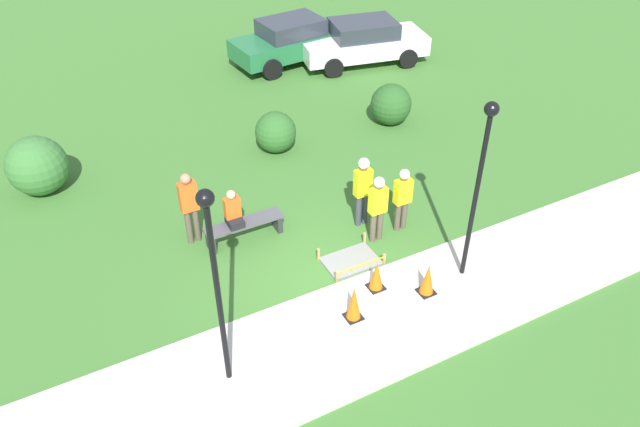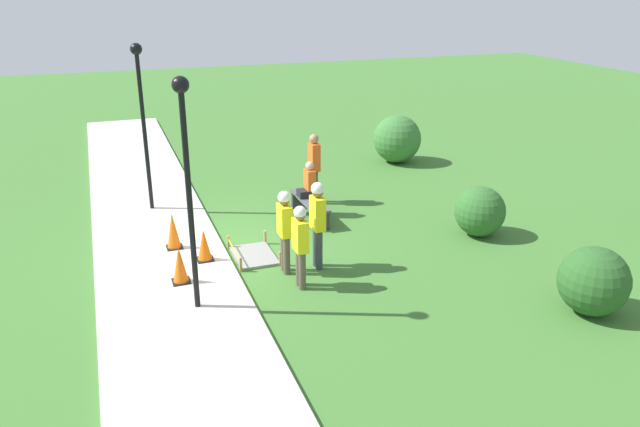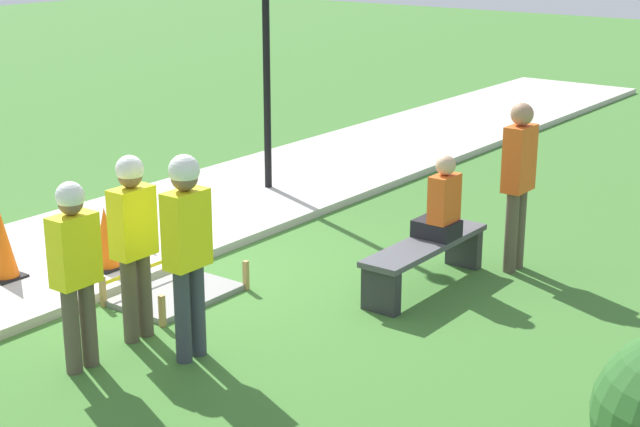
{
  "view_description": "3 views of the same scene",
  "coord_description": "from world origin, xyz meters",
  "px_view_note": "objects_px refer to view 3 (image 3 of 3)",
  "views": [
    {
      "loc": [
        -4.83,
        -8.4,
        9.18
      ],
      "look_at": [
        0.36,
        1.41,
        0.89
      ],
      "focal_mm": 35.0,
      "sensor_mm": 36.0,
      "label": 1
    },
    {
      "loc": [
        12.55,
        -2.24,
        5.58
      ],
      "look_at": [
        0.85,
        1.97,
        0.87
      ],
      "focal_mm": 35.0,
      "sensor_mm": 36.0,
      "label": 2
    },
    {
      "loc": [
        7.22,
        7.27,
        3.71
      ],
      "look_at": [
        0.26,
        2.05,
        1.07
      ],
      "focal_mm": 55.0,
      "sensor_mm": 36.0,
      "label": 3
    }
  ],
  "objects_px": {
    "traffic_cone_near_patch": "(132,206)",
    "traffic_cone_sidewalk_edge": "(3,245)",
    "park_bench": "(425,255)",
    "worker_assistant": "(75,261)",
    "bystander_in_orange_shirt": "(518,176)",
    "traffic_cone_far_patch": "(106,238)",
    "person_seated_on_bench": "(442,206)",
    "worker_supervisor": "(133,232)",
    "worker_trainee": "(187,239)"
  },
  "relations": [
    {
      "from": "worker_assistant",
      "to": "bystander_in_orange_shirt",
      "type": "distance_m",
      "value": 4.83
    },
    {
      "from": "traffic_cone_sidewalk_edge",
      "to": "worker_supervisor",
      "type": "bearing_deg",
      "value": 88.16
    },
    {
      "from": "worker_assistant",
      "to": "bystander_in_orange_shirt",
      "type": "bearing_deg",
      "value": 157.65
    },
    {
      "from": "traffic_cone_sidewalk_edge",
      "to": "worker_trainee",
      "type": "xyz_separation_m",
      "value": [
        0.08,
        2.76,
        0.64
      ]
    },
    {
      "from": "traffic_cone_far_patch",
      "to": "worker_trainee",
      "type": "height_order",
      "value": "worker_trainee"
    },
    {
      "from": "park_bench",
      "to": "worker_assistant",
      "type": "distance_m",
      "value": 3.72
    },
    {
      "from": "traffic_cone_near_patch",
      "to": "worker_assistant",
      "type": "bearing_deg",
      "value": 39.67
    },
    {
      "from": "worker_assistant",
      "to": "traffic_cone_near_patch",
      "type": "bearing_deg",
      "value": -140.33
    },
    {
      "from": "worker_supervisor",
      "to": "bystander_in_orange_shirt",
      "type": "relative_size",
      "value": 0.93
    },
    {
      "from": "traffic_cone_sidewalk_edge",
      "to": "bystander_in_orange_shirt",
      "type": "distance_m",
      "value": 5.46
    },
    {
      "from": "traffic_cone_far_patch",
      "to": "worker_trainee",
      "type": "xyz_separation_m",
      "value": [
        0.93,
        2.15,
        0.67
      ]
    },
    {
      "from": "worker_trainee",
      "to": "bystander_in_orange_shirt",
      "type": "height_order",
      "value": "bystander_in_orange_shirt"
    },
    {
      "from": "worker_assistant",
      "to": "worker_trainee",
      "type": "xyz_separation_m",
      "value": [
        -0.71,
        0.6,
        0.13
      ]
    },
    {
      "from": "worker_assistant",
      "to": "bystander_in_orange_shirt",
      "type": "xyz_separation_m",
      "value": [
        -4.47,
        1.84,
        0.09
      ]
    },
    {
      "from": "traffic_cone_near_patch",
      "to": "traffic_cone_sidewalk_edge",
      "type": "height_order",
      "value": "traffic_cone_near_patch"
    },
    {
      "from": "traffic_cone_near_patch",
      "to": "traffic_cone_sidewalk_edge",
      "type": "xyz_separation_m",
      "value": [
        1.7,
        -0.09,
        -0.03
      ]
    },
    {
      "from": "person_seated_on_bench",
      "to": "worker_trainee",
      "type": "height_order",
      "value": "worker_trainee"
    },
    {
      "from": "person_seated_on_bench",
      "to": "worker_assistant",
      "type": "distance_m",
      "value": 3.88
    },
    {
      "from": "traffic_cone_far_patch",
      "to": "worker_supervisor",
      "type": "distance_m",
      "value": 1.83
    },
    {
      "from": "traffic_cone_near_patch",
      "to": "traffic_cone_far_patch",
      "type": "height_order",
      "value": "traffic_cone_near_patch"
    },
    {
      "from": "park_bench",
      "to": "worker_assistant",
      "type": "bearing_deg",
      "value": -21.55
    },
    {
      "from": "traffic_cone_sidewalk_edge",
      "to": "worker_assistant",
      "type": "distance_m",
      "value": 2.36
    },
    {
      "from": "traffic_cone_far_patch",
      "to": "park_bench",
      "type": "xyz_separation_m",
      "value": [
        -1.76,
        2.9,
        -0.08
      ]
    },
    {
      "from": "traffic_cone_sidewalk_edge",
      "to": "worker_assistant",
      "type": "height_order",
      "value": "worker_assistant"
    },
    {
      "from": "worker_supervisor",
      "to": "park_bench",
      "type": "bearing_deg",
      "value": 151.89
    },
    {
      "from": "person_seated_on_bench",
      "to": "park_bench",
      "type": "bearing_deg",
      "value": -13.28
    },
    {
      "from": "traffic_cone_far_patch",
      "to": "worker_supervisor",
      "type": "bearing_deg",
      "value": 58.02
    },
    {
      "from": "worker_trainee",
      "to": "bystander_in_orange_shirt",
      "type": "bearing_deg",
      "value": 161.73
    },
    {
      "from": "traffic_cone_sidewalk_edge",
      "to": "park_bench",
      "type": "height_order",
      "value": "traffic_cone_sidewalk_edge"
    },
    {
      "from": "park_bench",
      "to": "worker_supervisor",
      "type": "distance_m",
      "value": 3.11
    },
    {
      "from": "park_bench",
      "to": "bystander_in_orange_shirt",
      "type": "bearing_deg",
      "value": 155.13
    },
    {
      "from": "park_bench",
      "to": "worker_trainee",
      "type": "relative_size",
      "value": 1.01
    },
    {
      "from": "traffic_cone_far_patch",
      "to": "park_bench",
      "type": "bearing_deg",
      "value": 121.32
    },
    {
      "from": "bystander_in_orange_shirt",
      "to": "worker_assistant",
      "type": "bearing_deg",
      "value": -22.35
    },
    {
      "from": "traffic_cone_far_patch",
      "to": "park_bench",
      "type": "height_order",
      "value": "traffic_cone_far_patch"
    },
    {
      "from": "traffic_cone_near_patch",
      "to": "bystander_in_orange_shirt",
      "type": "bearing_deg",
      "value": 116.82
    },
    {
      "from": "traffic_cone_near_patch",
      "to": "worker_supervisor",
      "type": "distance_m",
      "value": 2.71
    },
    {
      "from": "person_seated_on_bench",
      "to": "bystander_in_orange_shirt",
      "type": "xyz_separation_m",
      "value": [
        -0.85,
        0.44,
        0.21
      ]
    },
    {
      "from": "person_seated_on_bench",
      "to": "worker_assistant",
      "type": "xyz_separation_m",
      "value": [
        3.62,
        -1.4,
        0.12
      ]
    },
    {
      "from": "traffic_cone_sidewalk_edge",
      "to": "worker_supervisor",
      "type": "relative_size",
      "value": 0.43
    },
    {
      "from": "worker_supervisor",
      "to": "traffic_cone_near_patch",
      "type": "bearing_deg",
      "value": -131.67
    },
    {
      "from": "park_bench",
      "to": "worker_assistant",
      "type": "xyz_separation_m",
      "value": [
        3.41,
        -1.35,
        0.62
      ]
    },
    {
      "from": "traffic_cone_far_patch",
      "to": "traffic_cone_sidewalk_edge",
      "type": "relative_size",
      "value": 0.92
    },
    {
      "from": "park_bench",
      "to": "worker_supervisor",
      "type": "relative_size",
      "value": 1.07
    },
    {
      "from": "traffic_cone_near_patch",
      "to": "person_seated_on_bench",
      "type": "relative_size",
      "value": 0.89
    },
    {
      "from": "worker_supervisor",
      "to": "worker_trainee",
      "type": "xyz_separation_m",
      "value": [
        0.02,
        0.68,
        0.08
      ]
    },
    {
      "from": "worker_supervisor",
      "to": "worker_trainee",
      "type": "bearing_deg",
      "value": 88.7
    },
    {
      "from": "worker_assistant",
      "to": "traffic_cone_sidewalk_edge",
      "type": "bearing_deg",
      "value": -110.2
    },
    {
      "from": "traffic_cone_near_patch",
      "to": "person_seated_on_bench",
      "type": "height_order",
      "value": "person_seated_on_bench"
    },
    {
      "from": "traffic_cone_far_patch",
      "to": "worker_assistant",
      "type": "xyz_separation_m",
      "value": [
        1.64,
        1.55,
        0.54
      ]
    }
  ]
}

